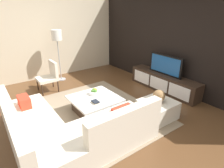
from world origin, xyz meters
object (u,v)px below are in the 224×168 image
sectional_couch (65,130)px  floor_lamp (57,38)px  ottoman (157,109)px  media_console (163,82)px  fruit_bowl (94,92)px  book_stack (95,102)px  television (165,65)px  coffee_table (95,104)px  decorative_ball (159,96)px  accent_chair_near (50,75)px

sectional_couch → floor_lamp: (-3.12, 1.15, 1.11)m
floor_lamp → ottoman: (3.52, 0.85, -1.19)m
media_console → ottoman: size_ratio=3.20×
fruit_bowl → book_stack: 0.46m
television → book_stack: 2.45m
ottoman → book_stack: 1.39m
sectional_couch → fruit_bowl: size_ratio=8.47×
sectional_couch → book_stack: (-0.38, 0.86, 0.12)m
book_stack → coffee_table: bearing=153.0°
fruit_bowl → media_console: bearing=82.8°
fruit_bowl → ottoman: bearing=37.8°
television → decorative_ball: (0.90, -1.28, -0.25)m
media_console → accent_chair_near: size_ratio=2.58×
decorative_ball → coffee_table: bearing=-134.5°
floor_lamp → book_stack: (2.74, -0.28, -0.99)m
coffee_table → fruit_bowl: (-0.18, 0.10, 0.23)m
accent_chair_near → coffee_table: bearing=1.4°
television → floor_lamp: size_ratio=0.66×
accent_chair_near → fruit_bowl: (1.67, 0.50, -0.05)m
ottoman → decorative_ball: size_ratio=2.66×
decorative_ball → book_stack: bearing=-124.3°
ottoman → book_stack: (-0.77, -1.13, 0.21)m
floor_lamp → book_stack: bearing=-5.9°
accent_chair_near → floor_lamp: floor_lamp is taller
television → media_console: bearing=-90.0°
accent_chair_near → fruit_bowl: size_ratio=3.11×
sectional_couch → accent_chair_near: bearing=166.7°
coffee_table → decorative_ball: size_ratio=3.92×
television → fruit_bowl: television is taller
book_stack → fruit_bowl: bearing=151.9°
media_console → sectional_couch: bearing=-81.2°
coffee_table → accent_chair_near: accent_chair_near is taller
sectional_couch → book_stack: sectional_couch is taller
television → floor_lamp: (-2.61, -2.13, 0.61)m
coffee_table → media_console: bearing=87.5°
accent_chair_near → ottoman: accent_chair_near is taller
decorative_ball → book_stack: decorative_ball is taller
accent_chair_near → book_stack: accent_chair_near is taller
coffee_table → book_stack: bearing=-27.0°
fruit_bowl → decorative_ball: size_ratio=1.06×
television → decorative_ball: bearing=-54.8°
television → fruit_bowl: bearing=-97.2°
sectional_couch → media_console: bearing=98.8°
accent_chair_near → decorative_ball: bearing=15.7°
accent_chair_near → book_stack: 2.09m
television → sectional_couch: 3.35m
decorative_ball → media_console: bearing=125.2°
television → floor_lamp: bearing=-140.9°
media_console → sectional_couch: 3.31m
sectional_couch → ottoman: (0.39, 2.00, -0.08)m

